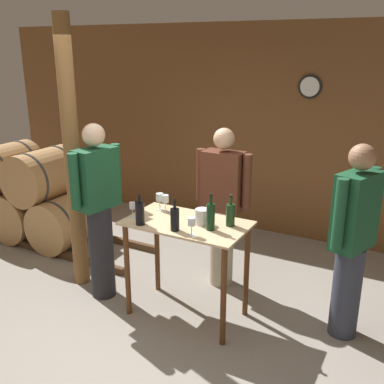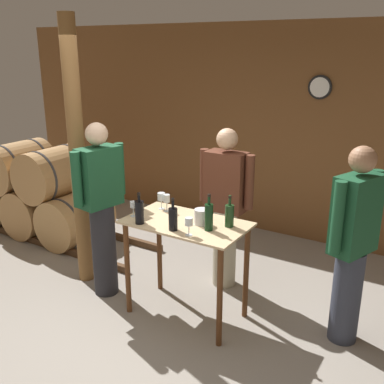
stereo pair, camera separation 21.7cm
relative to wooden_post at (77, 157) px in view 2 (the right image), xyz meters
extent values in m
plane|color=gray|center=(1.11, -0.54, -1.35)|extent=(14.00, 14.00, 0.00)
cube|color=brown|center=(1.11, 2.29, 0.00)|extent=(8.40, 0.05, 2.70)
cylinder|color=black|center=(1.72, 2.25, 0.59)|extent=(0.28, 0.03, 0.28)
cylinder|color=white|center=(1.72, 2.24, 0.59)|extent=(0.23, 0.01, 0.23)
cube|color=#4C331E|center=(-1.45, 0.31, -1.31)|extent=(3.53, 0.06, 0.08)
cube|color=#4C331E|center=(-1.45, 0.95, -1.31)|extent=(3.53, 0.06, 0.08)
cylinder|color=#9E7242|center=(-2.12, 0.63, -1.03)|extent=(0.64, 0.80, 0.64)
cylinder|color=#38383D|center=(-2.12, 0.87, -1.03)|extent=(0.66, 0.03, 0.66)
cylinder|color=#AD7F4C|center=(-1.45, 0.63, -1.03)|extent=(0.64, 0.80, 0.64)
cylinder|color=#38383D|center=(-1.45, 0.39, -1.03)|extent=(0.66, 0.03, 0.66)
cylinder|color=#38383D|center=(-1.45, 0.87, -1.03)|extent=(0.66, 0.03, 0.66)
cylinder|color=tan|center=(-0.78, 0.63, -1.03)|extent=(0.64, 0.80, 0.64)
cylinder|color=#38383D|center=(-0.78, 0.39, -1.03)|extent=(0.66, 0.03, 0.66)
cylinder|color=#38383D|center=(-0.78, 0.87, -1.03)|extent=(0.66, 0.03, 0.66)
cylinder|color=#AD7F4C|center=(-1.79, 0.63, -0.48)|extent=(0.64, 0.80, 0.64)
cylinder|color=#38383D|center=(-1.79, 0.39, -0.48)|extent=(0.66, 0.03, 0.66)
cylinder|color=#38383D|center=(-1.79, 0.87, -0.48)|extent=(0.66, 0.03, 0.66)
cylinder|color=#AD7F4C|center=(-1.11, 0.63, -0.48)|extent=(0.64, 0.80, 0.64)
cylinder|color=#38383D|center=(-1.11, 0.39, -0.48)|extent=(0.66, 0.03, 0.66)
cylinder|color=#38383D|center=(-1.11, 0.87, -0.48)|extent=(0.66, 0.03, 0.66)
cube|color=#D1B284|center=(1.29, -0.01, -0.43)|extent=(1.08, 0.62, 0.02)
cylinder|color=#593319|center=(0.81, -0.26, -0.90)|extent=(0.05, 0.05, 0.91)
cylinder|color=#593319|center=(1.77, -0.26, -0.90)|extent=(0.05, 0.05, 0.91)
cylinder|color=#593319|center=(0.81, 0.24, -0.90)|extent=(0.05, 0.05, 0.91)
cylinder|color=#593319|center=(1.77, 0.24, -0.90)|extent=(0.05, 0.05, 0.91)
cylinder|color=brown|center=(0.00, 0.00, 0.00)|extent=(0.16, 0.16, 2.70)
cylinder|color=black|center=(0.96, -0.25, -0.32)|extent=(0.08, 0.08, 0.20)
cylinder|color=black|center=(0.96, -0.25, -0.18)|extent=(0.02, 0.02, 0.08)
cylinder|color=black|center=(0.96, -0.25, -0.15)|extent=(0.03, 0.03, 0.02)
cylinder|color=black|center=(1.29, -0.22, -0.33)|extent=(0.08, 0.08, 0.19)
cylinder|color=black|center=(1.29, -0.22, -0.19)|extent=(0.02, 0.02, 0.09)
cylinder|color=black|center=(1.29, -0.22, -0.15)|extent=(0.03, 0.03, 0.02)
cylinder|color=black|center=(1.55, -0.06, -0.31)|extent=(0.07, 0.07, 0.23)
cylinder|color=black|center=(1.55, -0.06, -0.15)|extent=(0.02, 0.02, 0.09)
cylinder|color=black|center=(1.55, -0.06, -0.11)|extent=(0.03, 0.03, 0.02)
cylinder|color=#193819|center=(1.66, 0.10, -0.33)|extent=(0.08, 0.08, 0.19)
cylinder|color=#193819|center=(1.66, 0.10, -0.19)|extent=(0.02, 0.02, 0.09)
cylinder|color=black|center=(1.66, 0.10, -0.15)|extent=(0.03, 0.03, 0.02)
cylinder|color=silver|center=(0.81, -0.14, -0.42)|extent=(0.06, 0.06, 0.00)
cylinder|color=silver|center=(0.81, -0.14, -0.38)|extent=(0.01, 0.01, 0.08)
cylinder|color=silver|center=(0.81, -0.14, -0.31)|extent=(0.06, 0.06, 0.06)
cylinder|color=silver|center=(0.91, 0.15, -0.42)|extent=(0.06, 0.06, 0.00)
cylinder|color=silver|center=(0.91, 0.15, -0.38)|extent=(0.01, 0.01, 0.08)
cylinder|color=silver|center=(0.91, 0.15, -0.30)|extent=(0.07, 0.07, 0.07)
cylinder|color=silver|center=(0.99, 0.12, -0.42)|extent=(0.06, 0.06, 0.00)
cylinder|color=silver|center=(0.99, 0.12, -0.37)|extent=(0.01, 0.01, 0.09)
cylinder|color=silver|center=(0.99, 0.12, -0.29)|extent=(0.06, 0.06, 0.07)
cylinder|color=silver|center=(1.46, -0.24, -0.42)|extent=(0.06, 0.06, 0.00)
cylinder|color=silver|center=(1.46, -0.24, -0.38)|extent=(0.01, 0.01, 0.08)
cylinder|color=silver|center=(1.46, -0.24, -0.30)|extent=(0.06, 0.06, 0.07)
cylinder|color=silver|center=(1.43, 0.02, -0.35)|extent=(0.13, 0.13, 0.14)
cylinder|color=#B7AD93|center=(1.32, 0.68, -0.94)|extent=(0.24, 0.24, 0.83)
cube|color=#592D1E|center=(1.32, 0.68, -0.22)|extent=(0.40, 0.22, 0.60)
sphere|color=tan|center=(1.32, 0.68, 0.20)|extent=(0.21, 0.21, 0.21)
cylinder|color=#592D1E|center=(1.57, 0.68, -0.19)|extent=(0.09, 0.09, 0.54)
cylinder|color=#592D1E|center=(1.07, 0.68, -0.19)|extent=(0.09, 0.09, 0.54)
cylinder|color=#333847|center=(2.63, 0.38, -0.94)|extent=(0.24, 0.24, 0.82)
cube|color=#194C2D|center=(2.63, 0.38, -0.21)|extent=(0.34, 0.45, 0.64)
sphere|color=#9E7051|center=(2.63, 0.38, 0.23)|extent=(0.21, 0.21, 0.21)
cylinder|color=#194C2D|center=(2.71, 0.61, -0.18)|extent=(0.09, 0.09, 0.58)
cylinder|color=#194C2D|center=(2.54, 0.14, -0.18)|extent=(0.09, 0.09, 0.58)
cylinder|color=#232328|center=(0.38, -0.10, -0.88)|extent=(0.24, 0.24, 0.94)
cube|color=#194C2D|center=(0.38, -0.10, -0.12)|extent=(0.29, 0.43, 0.57)
sphere|color=beige|center=(0.38, -0.10, 0.29)|extent=(0.21, 0.21, 0.21)
cylinder|color=#194C2D|center=(0.34, -0.35, -0.10)|extent=(0.09, 0.09, 0.51)
cylinder|color=#194C2D|center=(0.42, 0.14, -0.10)|extent=(0.09, 0.09, 0.51)
camera|label=1|loc=(3.08, -3.22, 1.05)|focal=42.00mm
camera|label=2|loc=(3.26, -3.11, 1.05)|focal=42.00mm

